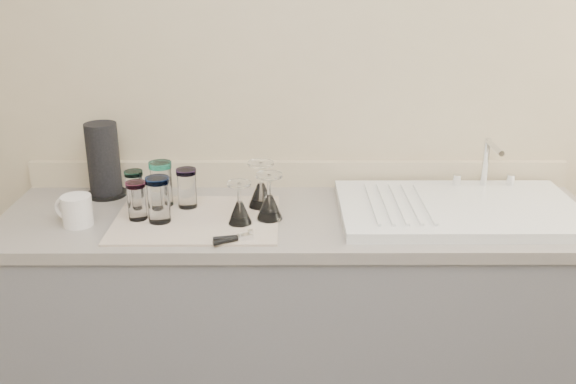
{
  "coord_description": "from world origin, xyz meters",
  "views": [
    {
      "loc": [
        -0.05,
        -0.85,
        1.74
      ],
      "look_at": [
        -0.04,
        1.15,
        1.0
      ],
      "focal_mm": 40.0,
      "sensor_mm": 36.0,
      "label": 1
    }
  ],
  "objects_px": {
    "tumbler_cyan": "(161,183)",
    "paper_towel_roll": "(104,161)",
    "goblet_front_left": "(240,209)",
    "can_opener": "(233,238)",
    "tumbler_teal": "(135,188)",
    "tumbler_magenta": "(137,200)",
    "goblet_front_right": "(269,204)",
    "tumbler_purple": "(187,188)",
    "goblet_back_right": "(261,191)",
    "white_mug": "(76,210)",
    "tumbler_blue": "(159,199)",
    "sink_unit": "(459,208)"
  },
  "relations": [
    {
      "from": "tumbler_cyan",
      "to": "paper_towel_roll",
      "type": "bearing_deg",
      "value": 152.82
    },
    {
      "from": "paper_towel_roll",
      "to": "goblet_front_left",
      "type": "bearing_deg",
      "value": -28.86
    },
    {
      "from": "can_opener",
      "to": "tumbler_teal",
      "type": "bearing_deg",
      "value": 140.79
    },
    {
      "from": "tumbler_magenta",
      "to": "goblet_front_right",
      "type": "relative_size",
      "value": 0.83
    },
    {
      "from": "tumbler_purple",
      "to": "goblet_back_right",
      "type": "relative_size",
      "value": 0.86
    },
    {
      "from": "tumbler_cyan",
      "to": "goblet_back_right",
      "type": "distance_m",
      "value": 0.35
    },
    {
      "from": "tumbler_purple",
      "to": "can_opener",
      "type": "height_order",
      "value": "tumbler_purple"
    },
    {
      "from": "goblet_back_right",
      "to": "white_mug",
      "type": "bearing_deg",
      "value": -166.35
    },
    {
      "from": "tumbler_blue",
      "to": "can_opener",
      "type": "distance_m",
      "value": 0.31
    },
    {
      "from": "tumbler_magenta",
      "to": "tumbler_teal",
      "type": "bearing_deg",
      "value": 105.52
    },
    {
      "from": "tumbler_teal",
      "to": "goblet_back_right",
      "type": "bearing_deg",
      "value": -0.82
    },
    {
      "from": "tumbler_blue",
      "to": "goblet_front_right",
      "type": "distance_m",
      "value": 0.37
    },
    {
      "from": "tumbler_magenta",
      "to": "tumbler_purple",
      "type": "bearing_deg",
      "value": 35.94
    },
    {
      "from": "goblet_back_right",
      "to": "white_mug",
      "type": "relative_size",
      "value": 1.08
    },
    {
      "from": "tumbler_purple",
      "to": "goblet_front_right",
      "type": "xyz_separation_m",
      "value": [
        0.29,
        -0.11,
        -0.02
      ]
    },
    {
      "from": "tumbler_cyan",
      "to": "sink_unit",
      "type": "bearing_deg",
      "value": -3.69
    },
    {
      "from": "can_opener",
      "to": "tumbler_purple",
      "type": "bearing_deg",
      "value": 122.21
    },
    {
      "from": "tumbler_teal",
      "to": "can_opener",
      "type": "bearing_deg",
      "value": -39.21
    },
    {
      "from": "sink_unit",
      "to": "tumbler_purple",
      "type": "xyz_separation_m",
      "value": [
        -0.95,
        0.05,
        0.06
      ]
    },
    {
      "from": "tumbler_purple",
      "to": "tumbler_magenta",
      "type": "distance_m",
      "value": 0.19
    },
    {
      "from": "tumbler_teal",
      "to": "goblet_back_right",
      "type": "relative_size",
      "value": 0.79
    },
    {
      "from": "tumbler_teal",
      "to": "tumbler_magenta",
      "type": "height_order",
      "value": "tumbler_magenta"
    },
    {
      "from": "goblet_front_left",
      "to": "can_opener",
      "type": "height_order",
      "value": "goblet_front_left"
    },
    {
      "from": "sink_unit",
      "to": "paper_towel_roll",
      "type": "distance_m",
      "value": 1.29
    },
    {
      "from": "tumbler_blue",
      "to": "goblet_back_right",
      "type": "distance_m",
      "value": 0.36
    },
    {
      "from": "tumbler_magenta",
      "to": "paper_towel_roll",
      "type": "bearing_deg",
      "value": 124.62
    },
    {
      "from": "goblet_front_left",
      "to": "paper_towel_roll",
      "type": "distance_m",
      "value": 0.59
    },
    {
      "from": "can_opener",
      "to": "sink_unit",
      "type": "bearing_deg",
      "value": 17.46
    },
    {
      "from": "tumbler_purple",
      "to": "tumbler_blue",
      "type": "xyz_separation_m",
      "value": [
        -0.07,
        -0.13,
        0.01
      ]
    },
    {
      "from": "tumbler_cyan",
      "to": "can_opener",
      "type": "height_order",
      "value": "tumbler_cyan"
    },
    {
      "from": "tumbler_teal",
      "to": "tumbler_blue",
      "type": "height_order",
      "value": "tumbler_blue"
    },
    {
      "from": "paper_towel_roll",
      "to": "goblet_back_right",
      "type": "bearing_deg",
      "value": -12.82
    },
    {
      "from": "goblet_front_left",
      "to": "can_opener",
      "type": "xyz_separation_m",
      "value": [
        -0.01,
        -0.14,
        -0.04
      ]
    },
    {
      "from": "tumbler_cyan",
      "to": "tumbler_blue",
      "type": "xyz_separation_m",
      "value": [
        0.02,
        -0.15,
        -0.0
      ]
    },
    {
      "from": "tumbler_magenta",
      "to": "white_mug",
      "type": "bearing_deg",
      "value": -170.56
    },
    {
      "from": "goblet_back_right",
      "to": "tumbler_cyan",
      "type": "bearing_deg",
      "value": 177.69
    },
    {
      "from": "tumbler_teal",
      "to": "goblet_front_left",
      "type": "xyz_separation_m",
      "value": [
        0.38,
        -0.16,
        -0.02
      ]
    },
    {
      "from": "tumbler_cyan",
      "to": "goblet_front_left",
      "type": "xyz_separation_m",
      "value": [
        0.29,
        -0.17,
        -0.03
      ]
    },
    {
      "from": "tumbler_cyan",
      "to": "can_opener",
      "type": "relative_size",
      "value": 1.25
    },
    {
      "from": "tumbler_teal",
      "to": "goblet_front_left",
      "type": "height_order",
      "value": "goblet_front_left"
    },
    {
      "from": "tumbler_blue",
      "to": "goblet_back_right",
      "type": "bearing_deg",
      "value": 22.3
    },
    {
      "from": "sink_unit",
      "to": "white_mug",
      "type": "bearing_deg",
      "value": -175.84
    },
    {
      "from": "goblet_front_right",
      "to": "sink_unit",
      "type": "bearing_deg",
      "value": 5.34
    },
    {
      "from": "white_mug",
      "to": "tumbler_cyan",
      "type": "bearing_deg",
      "value": 32.38
    },
    {
      "from": "white_mug",
      "to": "sink_unit",
      "type": "bearing_deg",
      "value": 4.16
    },
    {
      "from": "tumbler_cyan",
      "to": "tumbler_magenta",
      "type": "relative_size",
      "value": 1.21
    },
    {
      "from": "sink_unit",
      "to": "white_mug",
      "type": "xyz_separation_m",
      "value": [
        -1.29,
        -0.09,
        0.03
      ]
    },
    {
      "from": "tumbler_purple",
      "to": "can_opener",
      "type": "relative_size",
      "value": 1.1
    },
    {
      "from": "goblet_front_right",
      "to": "can_opener",
      "type": "relative_size",
      "value": 1.24
    },
    {
      "from": "tumbler_purple",
      "to": "tumbler_blue",
      "type": "distance_m",
      "value": 0.15
    }
  ]
}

